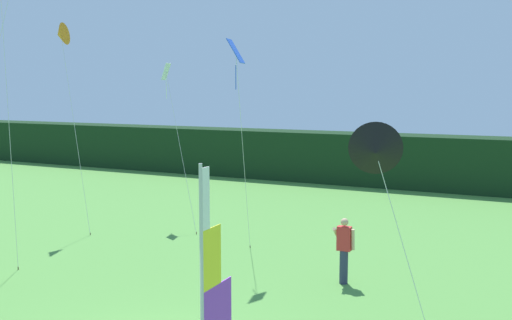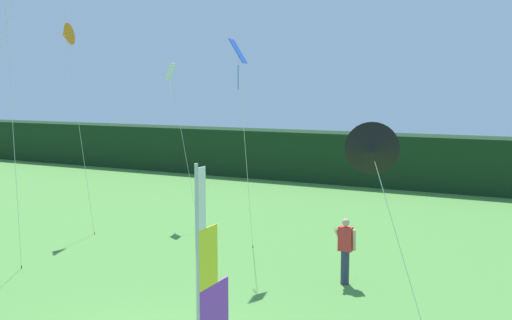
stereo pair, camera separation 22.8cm
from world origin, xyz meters
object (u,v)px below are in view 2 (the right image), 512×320
object	(u,v)px
kite_black_delta_2	(372,151)
kite_orange_delta_3	(66,35)
person_mid_field	(345,249)
kite_white_diamond_6	(172,82)
banner_flag	(207,281)
kite_blue_diamond_1	(239,63)

from	to	relation	value
kite_black_delta_2	kite_orange_delta_3	bearing A→B (deg)	152.36
person_mid_field	kite_white_diamond_6	size ratio (longest dim) A/B	0.29
banner_flag	person_mid_field	xyz separation A→B (m)	(0.41, 6.16, -0.93)
kite_orange_delta_3	kite_white_diamond_6	distance (m)	4.18
banner_flag	kite_orange_delta_3	bearing A→B (deg)	143.43
kite_white_diamond_6	banner_flag	bearing A→B (deg)	-52.83
banner_flag	person_mid_field	size ratio (longest dim) A/B	2.23
kite_blue_diamond_1	kite_black_delta_2	bearing A→B (deg)	-46.32
kite_black_delta_2	kite_white_diamond_6	distance (m)	14.31
banner_flag	kite_white_diamond_6	xyz separation A→B (m)	(-8.09, 10.67, 3.46)
kite_white_diamond_6	kite_black_delta_2	bearing A→B (deg)	-42.21
banner_flag	person_mid_field	distance (m)	6.25
person_mid_field	kite_white_diamond_6	xyz separation A→B (m)	(-8.50, 4.51, 4.39)
kite_blue_diamond_1	kite_black_delta_2	world-z (taller)	kite_blue_diamond_1
person_mid_field	kite_blue_diamond_1	size ratio (longest dim) A/B	0.27
banner_flag	kite_white_diamond_6	bearing A→B (deg)	127.17
kite_blue_diamond_1	kite_white_diamond_6	size ratio (longest dim) A/B	1.07
kite_orange_delta_3	kite_white_diamond_6	xyz separation A→B (m)	(2.84, 2.56, -1.69)
banner_flag	kite_orange_delta_3	size ratio (longest dim) A/B	0.52
kite_blue_diamond_1	kite_black_delta_2	distance (m)	8.38
banner_flag	kite_white_diamond_6	world-z (taller)	kite_white_diamond_6
kite_blue_diamond_1	kite_white_diamond_6	world-z (taller)	kite_blue_diamond_1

